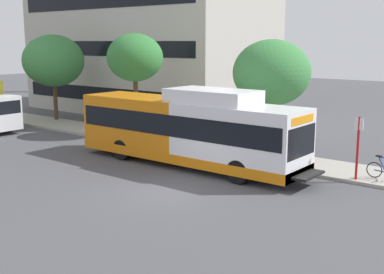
{
  "coord_description": "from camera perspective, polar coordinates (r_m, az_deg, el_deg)",
  "views": [
    {
      "loc": [
        -13.95,
        -12.18,
        5.74
      ],
      "look_at": [
        2.89,
        1.15,
        1.6
      ],
      "focal_mm": 46.66,
      "sensor_mm": 36.0,
      "label": 1
    }
  ],
  "objects": [
    {
      "name": "ground_plane",
      "position": [
        25.19,
        -16.54,
        -2.72
      ],
      "size": [
        120.0,
        120.0,
        0.0
      ],
      "primitive_type": "plane",
      "color": "#4C4C51"
    },
    {
      "name": "transit_bus",
      "position": [
        23.09,
        -0.42,
        0.85
      ],
      "size": [
        2.58,
        12.25,
        3.65
      ],
      "color": "white",
      "rests_on": "ground"
    },
    {
      "name": "street_tree_mid_block",
      "position": [
        30.49,
        -6.54,
        8.97
      ],
      "size": [
        3.38,
        3.38,
        6.07
      ],
      "color": "#4C3823",
      "rests_on": "sidewalk_curb"
    },
    {
      "name": "street_tree_far_block",
      "position": [
        37.24,
        -15.56,
        8.39
      ],
      "size": [
        4.34,
        4.34,
        6.07
      ],
      "color": "#4C3823",
      "rests_on": "sidewalk_curb"
    },
    {
      "name": "lattice_comm_tower",
      "position": [
        59.2,
        -13.95,
        14.82
      ],
      "size": [
        1.1,
        1.1,
        30.25
      ],
      "color": "#B7B7BC",
      "rests_on": "ground"
    },
    {
      "name": "sidewalk_curb",
      "position": [
        28.3,
        -2.53,
        -0.65
      ],
      "size": [
        3.0,
        56.0,
        0.14
      ],
      "primitive_type": "cube",
      "color": "#A8A399",
      "rests_on": "ground"
    },
    {
      "name": "street_tree_near_stop",
      "position": [
        25.2,
        9.09,
        7.25
      ],
      "size": [
        3.86,
        3.86,
        5.7
      ],
      "color": "#4C3823",
      "rests_on": "sidewalk_curb"
    },
    {
      "name": "bus_stop_sign_pole",
      "position": [
        21.35,
        18.44,
        -0.7
      ],
      "size": [
        0.1,
        0.36,
        2.6
      ],
      "color": "red",
      "rests_on": "sidewalk_curb"
    }
  ]
}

